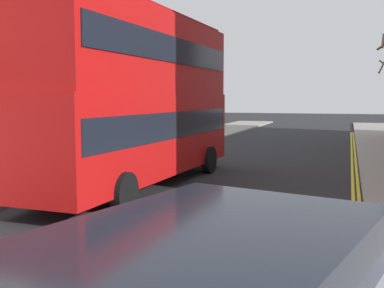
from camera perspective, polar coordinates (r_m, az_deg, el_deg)
name	(u,v)px	position (r m, az deg, el deg)	size (l,w,h in m)	color
sidewalk_left	(63,170)	(19.06, -15.38, -3.12)	(4.00, 80.00, 0.14)	gray
kerb_line_outer	(359,203)	(13.92, 19.66, -6.72)	(0.10, 56.00, 0.01)	yellow
kerb_line_inner	(353,202)	(13.92, 19.00, -6.70)	(0.10, 56.00, 0.01)	yellow
double_decker_bus_away	(140,94)	(15.36, -6.39, 6.07)	(3.10, 10.89, 5.64)	#B20F0F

